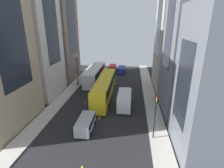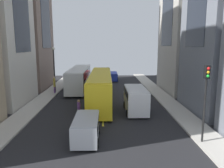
{
  "view_description": "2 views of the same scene",
  "coord_description": "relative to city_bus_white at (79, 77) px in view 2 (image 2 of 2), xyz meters",
  "views": [
    {
      "loc": [
        4.28,
        -32.49,
        12.79
      ],
      "look_at": [
        0.66,
        -1.36,
        1.8
      ],
      "focal_mm": 27.79,
      "sensor_mm": 36.0,
      "label": 1
    },
    {
      "loc": [
        0.32,
        -29.54,
        6.9
      ],
      "look_at": [
        1.11,
        1.26,
        1.46
      ],
      "focal_mm": 35.39,
      "sensor_mm": 36.0,
      "label": 2
    }
  ],
  "objects": [
    {
      "name": "lane_stripe_2",
      "position": [
        3.96,
        -4.99,
        -2.0
      ],
      "size": [
        0.16,
        2.0,
        0.01
      ],
      "primitive_type": "cube",
      "color": "yellow",
      "rests_on": "ground"
    },
    {
      "name": "car_red_2",
      "position": [
        2.79,
        10.1,
        -1.06
      ],
      "size": [
        1.94,
        4.75,
        1.61
      ],
      "color": "red",
      "rests_on": "ground"
    },
    {
      "name": "streetlamp_near",
      "position": [
        -3.23,
        -2.73,
        2.16
      ],
      "size": [
        0.44,
        0.44,
        6.49
      ],
      "color": "black",
      "rests_on": "ground"
    },
    {
      "name": "lane_stripe_1",
      "position": [
        3.96,
        -15.49,
        -2.0
      ],
      "size": [
        0.16,
        2.0,
        0.01
      ],
      "primitive_type": "cube",
      "color": "yellow",
      "rests_on": "ground"
    },
    {
      "name": "traffic_light_near_corner",
      "position": [
        11.05,
        -19.99,
        1.93
      ],
      "size": [
        0.32,
        0.44,
        5.41
      ],
      "color": "black",
      "rests_on": "ground"
    },
    {
      "name": "streetcar_yellow",
      "position": [
        3.57,
        -8.46,
        0.12
      ],
      "size": [
        2.7,
        14.6,
        3.59
      ],
      "color": "yellow",
      "rests_on": "ground"
    },
    {
      "name": "sidewalk_east",
      "position": [
        11.8,
        -4.99,
        -1.93
      ],
      "size": [
        2.29,
        44.0,
        0.15
      ],
      "primitive_type": "cube",
      "color": "#B2ADA3",
      "rests_on": "ground"
    },
    {
      "name": "delivery_van_white",
      "position": [
        7.31,
        -12.41,
        -0.5
      ],
      "size": [
        2.25,
        5.07,
        2.58
      ],
      "color": "white",
      "rests_on": "ground"
    },
    {
      "name": "pedestrian_walking_far",
      "position": [
        -3.16,
        -3.34,
        -0.59
      ],
      "size": [
        0.3,
        0.3,
        2.34
      ],
      "rotation": [
        0.0,
        0.0,
        5.54
      ],
      "color": "#593372",
      "rests_on": "ground"
    },
    {
      "name": "car_blue_1",
      "position": [
        5.46,
        8.43,
        -1.08
      ],
      "size": [
        2.04,
        4.75,
        1.57
      ],
      "color": "#2338AD",
      "rests_on": "ground"
    },
    {
      "name": "city_bus_white",
      "position": [
        0.0,
        0.0,
        0.0
      ],
      "size": [
        2.81,
        12.94,
        3.35
      ],
      "color": "silver",
      "rests_on": "ground"
    },
    {
      "name": "car_silver_0",
      "position": [
        2.78,
        -19.15,
        -1.0
      ],
      "size": [
        1.94,
        4.13,
        1.72
      ],
      "color": "#B7BABF",
      "rests_on": "ground"
    },
    {
      "name": "ground_plane",
      "position": [
        3.96,
        -4.99,
        -2.01
      ],
      "size": [
        41.96,
        41.96,
        0.0
      ],
      "primitive_type": "plane",
      "color": "black"
    },
    {
      "name": "lane_stripe_4",
      "position": [
        3.96,
        16.01,
        -2.0
      ],
      "size": [
        0.16,
        2.0,
        0.01
      ],
      "primitive_type": "cube",
      "color": "yellow",
      "rests_on": "ground"
    },
    {
      "name": "sidewalk_west",
      "position": [
        -3.87,
        -4.99,
        -1.93
      ],
      "size": [
        2.29,
        44.0,
        0.15
      ],
      "primitive_type": "cube",
      "color": "#B2ADA3",
      "rests_on": "ground"
    },
    {
      "name": "lane_stripe_3",
      "position": [
        3.96,
        5.51,
        -2.0
      ],
      "size": [
        0.16,
        2.0,
        0.01
      ],
      "primitive_type": "cube",
      "color": "yellow",
      "rests_on": "ground"
    },
    {
      "name": "pedestrian_crossing_mid",
      "position": [
        1.76,
        -15.06,
        -0.9
      ],
      "size": [
        0.3,
        0.3,
        2.04
      ],
      "rotation": [
        0.0,
        0.0,
        5.0
      ],
      "color": "#336B38",
      "rests_on": "ground"
    }
  ]
}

